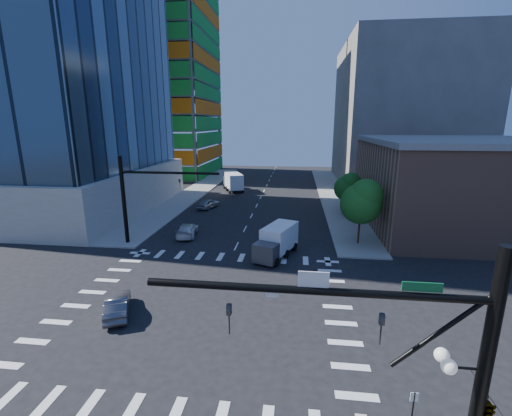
# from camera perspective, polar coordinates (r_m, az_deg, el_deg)

# --- Properties ---
(ground) EXTENTS (160.00, 160.00, 0.00)m
(ground) POSITION_cam_1_polar(r_m,az_deg,el_deg) (24.79, -8.29, -15.93)
(ground) COLOR black
(ground) RESTS_ON ground
(road_markings) EXTENTS (20.00, 20.00, 0.01)m
(road_markings) POSITION_cam_1_polar(r_m,az_deg,el_deg) (24.79, -8.29, -15.92)
(road_markings) COLOR silver
(road_markings) RESTS_ON ground
(sidewalk_ne) EXTENTS (5.00, 60.00, 0.15)m
(sidewalk_ne) POSITION_cam_1_polar(r_m,az_deg,el_deg) (62.27, 12.71, 2.28)
(sidewalk_ne) COLOR gray
(sidewalk_ne) RESTS_ON ground
(sidewalk_nw) EXTENTS (5.00, 60.00, 0.15)m
(sidewalk_nw) POSITION_cam_1_polar(r_m,az_deg,el_deg) (64.60, -9.94, 2.83)
(sidewalk_nw) COLOR gray
(sidewalk_nw) RESTS_ON ground
(construction_building) EXTENTS (25.16, 34.50, 70.60)m
(construction_building) POSITION_cam_1_polar(r_m,az_deg,el_deg) (89.95, -16.19, 21.30)
(construction_building) COLOR slate
(construction_building) RESTS_ON ground
(commercial_building) EXTENTS (20.50, 22.50, 10.60)m
(commercial_building) POSITION_cam_1_polar(r_m,az_deg,el_deg) (47.29, 30.54, 3.52)
(commercial_building) COLOR #8D6852
(commercial_building) RESTS_ON ground
(bg_building_ne) EXTENTS (24.00, 30.00, 28.00)m
(bg_building_ne) POSITION_cam_1_polar(r_m,az_deg,el_deg) (78.60, 23.06, 14.12)
(bg_building_ne) COLOR #665F5C
(bg_building_ne) RESTS_ON ground
(signal_mast_se) EXTENTS (10.51, 2.48, 9.00)m
(signal_mast_se) POSITION_cam_1_polar(r_m,az_deg,el_deg) (12.63, 29.62, -23.30)
(signal_mast_se) COLOR black
(signal_mast_se) RESTS_ON sidewalk_se
(signal_mast_nw) EXTENTS (10.20, 0.40, 9.00)m
(signal_mast_nw) POSITION_cam_1_polar(r_m,az_deg,el_deg) (36.56, -19.20, 2.45)
(signal_mast_nw) COLOR black
(signal_mast_nw) RESTS_ON sidewalk_nw
(tree_south) EXTENTS (4.16, 4.16, 6.82)m
(tree_south) POSITION_cam_1_polar(r_m,az_deg,el_deg) (36.06, 17.33, 1.13)
(tree_south) COLOR #382316
(tree_south) RESTS_ON sidewalk_ne
(tree_north) EXTENTS (3.54, 3.52, 5.78)m
(tree_north) POSITION_cam_1_polar(r_m,az_deg,el_deg) (47.85, 15.11, 3.47)
(tree_north) COLOR #382316
(tree_north) RESTS_ON sidewalk_ne
(no_parking_sign) EXTENTS (0.30, 0.06, 2.20)m
(no_parking_sign) POSITION_cam_1_polar(r_m,az_deg,el_deg) (16.69, 24.64, -28.32)
(no_parking_sign) COLOR black
(no_parking_sign) RESTS_ON ground
(car_nb_far) EXTENTS (2.21, 4.76, 1.32)m
(car_nb_far) POSITION_cam_1_polar(r_m,az_deg,el_deg) (38.98, 3.56, -3.44)
(car_nb_far) COLOR black
(car_nb_far) RESTS_ON ground
(car_sb_near) EXTENTS (2.57, 5.00, 1.39)m
(car_sb_near) POSITION_cam_1_polar(r_m,az_deg,el_deg) (39.11, -11.37, -3.59)
(car_sb_near) COLOR white
(car_sb_near) RESTS_ON ground
(car_sb_mid) EXTENTS (3.02, 4.60, 1.46)m
(car_sb_mid) POSITION_cam_1_polar(r_m,az_deg,el_deg) (51.19, -7.96, 0.75)
(car_sb_mid) COLOR #A8ACAF
(car_sb_mid) RESTS_ON ground
(car_sb_cross) EXTENTS (2.90, 4.26, 1.33)m
(car_sb_cross) POSITION_cam_1_polar(r_m,az_deg,el_deg) (25.10, -22.09, -14.75)
(car_sb_cross) COLOR #4F4F54
(car_sb_cross) RESTS_ON ground
(box_truck_near) EXTENTS (4.11, 5.92, 2.86)m
(box_truck_near) POSITION_cam_1_polar(r_m,az_deg,el_deg) (32.30, 3.28, -6.03)
(box_truck_near) COLOR black
(box_truck_near) RESTS_ON ground
(box_truck_far) EXTENTS (4.92, 6.87, 3.31)m
(box_truck_far) POSITION_cam_1_polar(r_m,az_deg,el_deg) (64.36, -3.89, 4.23)
(box_truck_far) COLOR black
(box_truck_far) RESTS_ON ground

